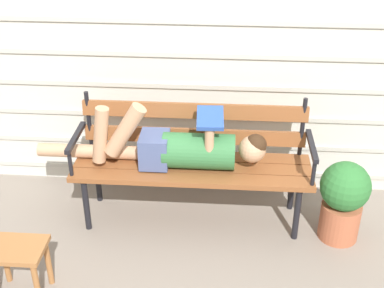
{
  "coord_description": "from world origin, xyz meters",
  "views": [
    {
      "loc": [
        0.23,
        -3.01,
        2.41
      ],
      "look_at": [
        0.0,
        0.11,
        0.64
      ],
      "focal_mm": 48.45,
      "sensor_mm": 36.0,
      "label": 1
    }
  ],
  "objects_px": {
    "park_bench": "(193,155)",
    "reclining_person": "(179,147)",
    "potted_plant": "(343,198)",
    "footstool": "(17,259)"
  },
  "relations": [
    {
      "from": "park_bench",
      "to": "footstool",
      "type": "bearing_deg",
      "value": -137.17
    },
    {
      "from": "potted_plant",
      "to": "footstool",
      "type": "bearing_deg",
      "value": -160.81
    },
    {
      "from": "footstool",
      "to": "potted_plant",
      "type": "distance_m",
      "value": 2.16
    },
    {
      "from": "reclining_person",
      "to": "potted_plant",
      "type": "relative_size",
      "value": 2.74
    },
    {
      "from": "park_bench",
      "to": "reclining_person",
      "type": "relative_size",
      "value": 1.03
    },
    {
      "from": "reclining_person",
      "to": "potted_plant",
      "type": "distance_m",
      "value": 1.19
    },
    {
      "from": "park_bench",
      "to": "footstool",
      "type": "distance_m",
      "value": 1.36
    },
    {
      "from": "footstool",
      "to": "potted_plant",
      "type": "xyz_separation_m",
      "value": [
        2.04,
        0.71,
        0.04
      ]
    },
    {
      "from": "reclining_person",
      "to": "potted_plant",
      "type": "xyz_separation_m",
      "value": [
        1.14,
        -0.13,
        -0.28
      ]
    },
    {
      "from": "reclining_person",
      "to": "footstool",
      "type": "relative_size",
      "value": 4.38
    }
  ]
}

